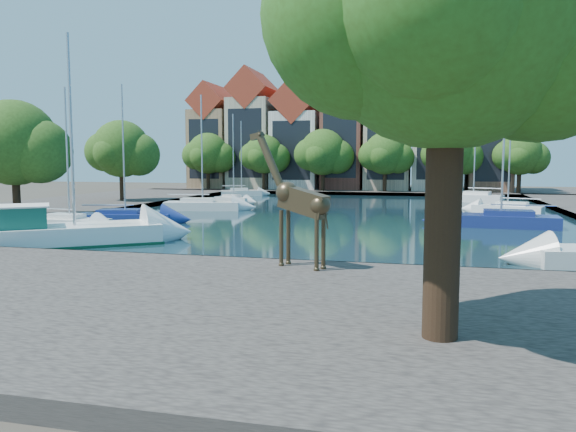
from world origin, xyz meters
name	(u,v)px	position (x,y,z in m)	size (l,w,h in m)	color
ground	(247,269)	(0.00, 0.00, 0.00)	(160.00, 160.00, 0.00)	#38332B
water_basin	(337,214)	(0.00, 24.00, 0.04)	(38.00, 50.00, 0.08)	black
near_quay	(174,306)	(0.00, -7.00, 0.25)	(50.00, 14.00, 0.50)	#4E4843
far_quay	(373,191)	(0.00, 56.00, 0.25)	(60.00, 16.00, 0.50)	#4E4843
left_quay	(72,206)	(-25.00, 24.00, 0.25)	(14.00, 52.00, 0.50)	#4E4843
plane_tree	(454,11)	(7.62, -9.01, 7.67)	(8.32, 6.40, 10.62)	#332114
townhouse_west_end	(215,140)	(-23.00, 55.99, 7.36)	(5.44, 9.18, 14.93)	#997753
townhouse_west_mid	(254,134)	(-17.00, 55.99, 8.23)	(5.94, 9.18, 16.79)	#B8AD8D
townhouse_west_inner	(299,140)	(-10.50, 55.99, 7.35)	(6.43, 9.18, 15.15)	silver
townhouse_center	(344,132)	(-4.00, 55.99, 8.36)	(5.44, 9.18, 16.93)	brown
townhouse_east_inner	(388,136)	(2.00, 55.99, 7.73)	(5.94, 9.18, 15.79)	tan
townhouse_east_mid	(438,133)	(8.50, 55.99, 8.10)	(6.43, 9.18, 16.65)	beige
townhouse_east_end	(489,140)	(15.00, 55.99, 7.11)	(5.44, 9.18, 14.43)	brown
far_tree_far_west	(209,155)	(-21.90, 50.49, 5.18)	(7.28, 5.60, 7.68)	#332114
far_tree_west	(265,155)	(-13.91, 50.49, 5.08)	(6.76, 5.20, 7.36)	#332114
far_tree_mid_west	(324,154)	(-5.89, 50.49, 5.29)	(7.80, 6.00, 8.00)	#332114
far_tree_mid_east	(386,155)	(2.10, 50.49, 5.13)	(7.02, 5.40, 7.52)	#332114
far_tree_east	(452,154)	(10.11, 50.49, 5.24)	(7.54, 5.80, 7.84)	#332114
far_tree_far_east	(521,155)	(18.09, 50.49, 5.08)	(6.76, 5.20, 7.36)	#332114
side_tree_left_near	(15,146)	(-20.89, 11.99, 5.49)	(7.80, 6.00, 8.20)	#332114
side_tree_left_far	(122,151)	(-21.90, 27.99, 5.38)	(7.28, 5.60, 7.88)	#332114
giraffe_statue	(297,200)	(2.46, -1.50, 3.00)	(3.41, 1.74, 5.10)	#3C301E
motorsailer	(39,231)	(-12.03, 2.72, 0.91)	(10.90, 9.35, 10.84)	white
sailboat_left_a	(70,221)	(-15.00, 9.46, 0.62)	(5.32, 2.29, 8.98)	silver
sailboat_left_b	(125,216)	(-13.34, 13.44, 0.60)	(6.80, 3.80, 9.61)	navy
sailboat_left_c	(203,204)	(-12.00, 24.27, 0.65)	(6.88, 3.65, 10.04)	silver
sailboat_left_d	(234,198)	(-12.00, 32.53, 0.59)	(4.36, 2.83, 9.04)	silver
sailboat_left_e	(242,191)	(-15.00, 44.00, 0.61)	(5.30, 3.39, 9.13)	silver
sailboat_right_b	(501,217)	(12.00, 17.36, 0.71)	(7.29, 3.01, 13.00)	navy
sailboat_right_c	(508,207)	(13.68, 26.99, 0.65)	(5.72, 3.65, 10.98)	white
sailboat_right_d	(473,196)	(12.00, 39.94, 0.70)	(6.20, 3.88, 9.84)	white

